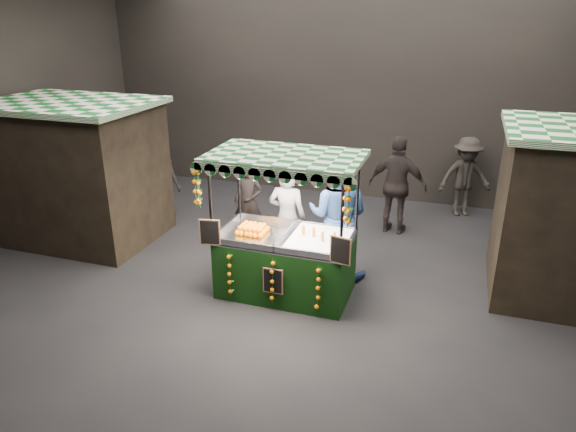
% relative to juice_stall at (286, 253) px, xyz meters
% --- Properties ---
extents(ground, '(12.00, 12.00, 0.00)m').
position_rel_juice_stall_xyz_m(ground, '(-0.01, -0.11, -0.69)').
color(ground, black).
rests_on(ground, ground).
extents(market_hall, '(12.10, 10.10, 5.05)m').
position_rel_juice_stall_xyz_m(market_hall, '(-0.01, -0.11, 2.69)').
color(market_hall, black).
rests_on(market_hall, ground).
extents(neighbour_stall_left, '(3.00, 2.20, 2.60)m').
position_rel_juice_stall_xyz_m(neighbour_stall_left, '(-4.41, 0.89, 0.62)').
color(neighbour_stall_left, black).
rests_on(neighbour_stall_left, ground).
extents(juice_stall, '(2.29, 1.35, 2.22)m').
position_rel_juice_stall_xyz_m(juice_stall, '(0.00, 0.00, 0.00)').
color(juice_stall, black).
rests_on(juice_stall, ground).
extents(vendor_grey, '(0.65, 0.43, 1.75)m').
position_rel_juice_stall_xyz_m(vendor_grey, '(-0.29, 0.94, 0.19)').
color(vendor_grey, gray).
rests_on(vendor_grey, ground).
extents(vendor_blue, '(1.04, 0.83, 2.08)m').
position_rel_juice_stall_xyz_m(vendor_blue, '(0.59, 0.88, 0.35)').
color(vendor_blue, navy).
rests_on(vendor_blue, ground).
extents(shopper_0, '(0.59, 0.42, 1.51)m').
position_rel_juice_stall_xyz_m(shopper_0, '(-1.33, 1.75, 0.07)').
color(shopper_0, black).
rests_on(shopper_0, ground).
extents(shopper_1, '(1.07, 1.08, 1.76)m').
position_rel_juice_stall_xyz_m(shopper_1, '(3.49, 3.17, 0.19)').
color(shopper_1, black).
rests_on(shopper_1, ground).
extents(shopper_2, '(1.18, 0.62, 1.93)m').
position_rel_juice_stall_xyz_m(shopper_2, '(1.26, 2.97, 0.28)').
color(shopper_2, '#2B2423').
rests_on(shopper_2, ground).
extents(shopper_3, '(1.24, 0.98, 1.69)m').
position_rel_juice_stall_xyz_m(shopper_3, '(2.50, 4.35, 0.16)').
color(shopper_3, '#2B2723').
rests_on(shopper_3, ground).
extents(shopper_4, '(0.92, 0.60, 1.87)m').
position_rel_juice_stall_xyz_m(shopper_4, '(-3.54, 2.21, 0.25)').
color(shopper_4, black).
rests_on(shopper_4, ground).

